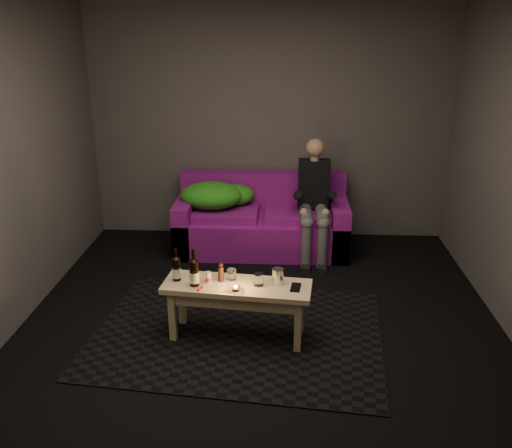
{
  "coord_description": "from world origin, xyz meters",
  "views": [
    {
      "loc": [
        0.17,
        -3.77,
        2.39
      ],
      "look_at": [
        -0.08,
        1.02,
        0.57
      ],
      "focal_mm": 38.0,
      "sensor_mm": 36.0,
      "label": 1
    }
  ],
  "objects_px": {
    "coffee_table": "(237,294)",
    "beer_bottle_a": "(176,269)",
    "beer_bottle_b": "(194,272)",
    "person": "(314,198)",
    "steel_cup": "(278,276)",
    "sofa": "(262,223)"
  },
  "relations": [
    {
      "from": "sofa",
      "to": "person",
      "type": "bearing_deg",
      "value": -15.2
    },
    {
      "from": "beer_bottle_a",
      "to": "steel_cup",
      "type": "relative_size",
      "value": 2.16
    },
    {
      "from": "sofa",
      "to": "steel_cup",
      "type": "distance_m",
      "value": 1.84
    },
    {
      "from": "beer_bottle_b",
      "to": "beer_bottle_a",
      "type": "bearing_deg",
      "value": 151.24
    },
    {
      "from": "coffee_table",
      "to": "person",
      "type": "bearing_deg",
      "value": 68.42
    },
    {
      "from": "beer_bottle_a",
      "to": "coffee_table",
      "type": "bearing_deg",
      "value": -5.64
    },
    {
      "from": "beer_bottle_a",
      "to": "steel_cup",
      "type": "height_order",
      "value": "beer_bottle_a"
    },
    {
      "from": "person",
      "to": "steel_cup",
      "type": "xyz_separation_m",
      "value": [
        -0.35,
        -1.66,
        -0.11
      ]
    },
    {
      "from": "sofa",
      "to": "beer_bottle_b",
      "type": "relative_size",
      "value": 6.16
    },
    {
      "from": "steel_cup",
      "to": "person",
      "type": "bearing_deg",
      "value": 78.0
    },
    {
      "from": "coffee_table",
      "to": "steel_cup",
      "type": "xyz_separation_m",
      "value": [
        0.32,
        0.03,
        0.15
      ]
    },
    {
      "from": "coffee_table",
      "to": "steel_cup",
      "type": "height_order",
      "value": "steel_cup"
    },
    {
      "from": "person",
      "to": "coffee_table",
      "type": "height_order",
      "value": "person"
    },
    {
      "from": "sofa",
      "to": "coffee_table",
      "type": "distance_m",
      "value": 1.85
    },
    {
      "from": "coffee_table",
      "to": "beer_bottle_a",
      "type": "distance_m",
      "value": 0.51
    },
    {
      "from": "person",
      "to": "coffee_table",
      "type": "bearing_deg",
      "value": -111.58
    },
    {
      "from": "person",
      "to": "coffee_table",
      "type": "relative_size",
      "value": 1.04
    },
    {
      "from": "coffee_table",
      "to": "beer_bottle_b",
      "type": "bearing_deg",
      "value": -173.51
    },
    {
      "from": "person",
      "to": "beer_bottle_a",
      "type": "height_order",
      "value": "person"
    },
    {
      "from": "person",
      "to": "beer_bottle_a",
      "type": "distance_m",
      "value": 2.01
    },
    {
      "from": "beer_bottle_b",
      "to": "person",
      "type": "bearing_deg",
      "value": 60.13
    },
    {
      "from": "person",
      "to": "beer_bottle_a",
      "type": "relative_size",
      "value": 4.6
    }
  ]
}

